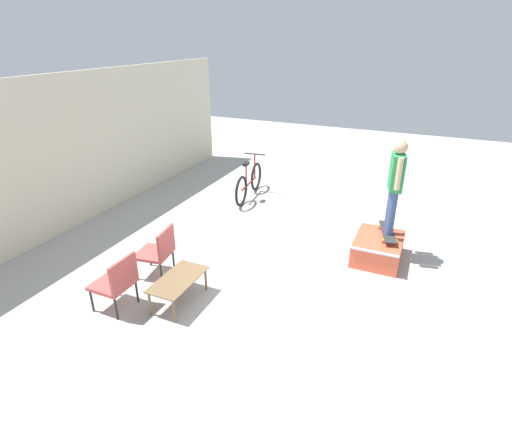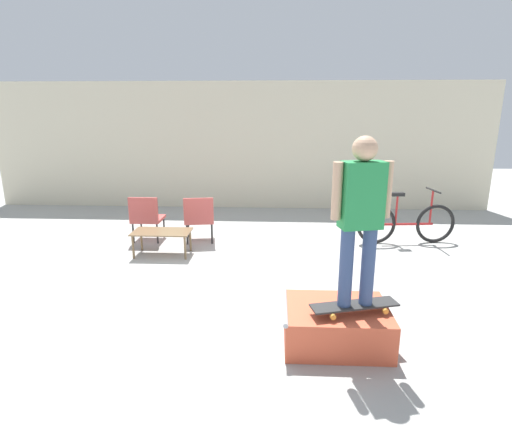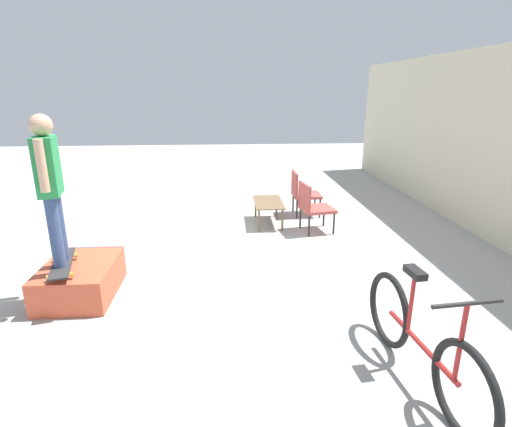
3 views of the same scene
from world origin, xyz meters
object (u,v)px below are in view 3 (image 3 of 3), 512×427
skate_ramp_box (81,279)px  patio_chair_left (302,191)px  person_skater (49,180)px  patio_chair_right (313,205)px  skateboard_on_ramp (62,263)px  bicycle (421,342)px  coffee_table (268,204)px

skate_ramp_box → patio_chair_left: size_ratio=1.26×
person_skater → patio_chair_right: person_skater is taller
skateboard_on_ramp → patio_chair_left: (-3.12, 3.29, -0.01)m
skate_ramp_box → patio_chair_right: size_ratio=1.26×
patio_chair_left → patio_chair_right: 0.96m
skateboard_on_ramp → patio_chair_right: (-2.16, 3.29, -0.01)m
skate_ramp_box → patio_chair_left: patio_chair_left is taller
skate_ramp_box → bicycle: bicycle is taller
skateboard_on_ramp → patio_chair_right: patio_chair_right is taller
skateboard_on_ramp → person_skater: size_ratio=0.55×
skate_ramp_box → person_skater: size_ratio=0.66×
skateboard_on_ramp → bicycle: size_ratio=0.50×
skate_ramp_box → skateboard_on_ramp: 0.34m
patio_chair_left → person_skater: bearing=133.4°
skateboard_on_ramp → patio_chair_right: size_ratio=1.05×
person_skater → patio_chair_left: 4.63m
skateboard_on_ramp → coffee_table: (-2.64, 2.59, -0.12)m
skate_ramp_box → skateboard_on_ramp: (0.15, -0.11, 0.28)m
skate_ramp_box → bicycle: 3.72m
person_skater → patio_chair_left: bearing=121.1°
skateboard_on_ramp → person_skater: bearing=-41.4°
person_skater → skateboard_on_ramp: bearing=141.1°
person_skater → bicycle: 3.90m
coffee_table → patio_chair_left: size_ratio=1.11×
person_skater → skate_ramp_box: bearing=131.5°
person_skater → coffee_table: bearing=123.3°
bicycle → coffee_table: bearing=-174.6°
coffee_table → patio_chair_left: (-0.47, 0.70, 0.11)m
patio_chair_left → skate_ramp_box: bearing=132.9°
skateboard_on_ramp → coffee_table: bearing=120.8°
skate_ramp_box → patio_chair_right: bearing=122.2°
patio_chair_right → bicycle: bearing=172.9°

